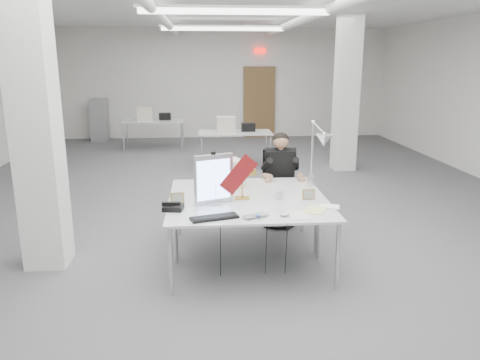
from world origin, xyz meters
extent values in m
cube|color=#505052|center=(0.00, 0.00, -0.01)|extent=(10.00, 14.00, 0.02)
cube|color=silver|center=(0.00, 7.01, 1.60)|extent=(10.00, 0.02, 3.20)
cube|color=white|center=(-2.30, -2.00, 1.60)|extent=(0.45, 0.45, 3.20)
cube|color=white|center=(2.50, 2.50, 1.60)|extent=(0.45, 0.45, 3.20)
cube|color=brown|center=(1.20, 6.94, 1.05)|extent=(0.95, 0.08, 2.10)
cube|color=red|center=(1.20, 6.90, 2.55)|extent=(0.32, 0.06, 0.16)
cylinder|color=silver|center=(-1.20, 0.00, 3.02)|extent=(0.16, 13.60, 0.16)
cylinder|color=silver|center=(1.40, 0.00, 3.02)|extent=(0.16, 13.60, 0.16)
cube|color=white|center=(0.00, 0.00, 2.98)|extent=(2.80, 0.14, 0.08)
cube|color=white|center=(0.00, 4.00, 2.98)|extent=(2.80, 0.14, 0.08)
cube|color=silver|center=(0.00, -2.50, 0.74)|extent=(1.80, 0.90, 0.02)
cube|color=silver|center=(0.00, -1.60, 0.74)|extent=(1.80, 0.90, 0.02)
cube|color=silver|center=(0.20, 3.00, 0.74)|extent=(1.60, 0.80, 0.02)
cube|color=silver|center=(-1.80, 5.20, 0.74)|extent=(1.60, 0.80, 0.02)
cube|color=gray|center=(-3.50, 6.65, 0.60)|extent=(0.45, 0.55, 1.20)
cube|color=#B8B8BD|center=(-0.39, -2.24, 1.03)|extent=(0.43, 0.20, 0.55)
cube|color=maroon|center=(-0.12, -2.27, 1.09)|extent=(0.43, 0.04, 0.46)
cube|color=black|center=(-0.40, -2.76, 0.77)|extent=(0.51, 0.29, 0.02)
imported|color=#A8A9AD|center=(0.03, -2.77, 0.77)|extent=(0.33, 0.29, 0.02)
ellipsoid|color=#B7B6BB|center=(0.31, -2.74, 0.77)|extent=(0.11, 0.09, 0.04)
cube|color=black|center=(-0.83, -2.44, 0.78)|extent=(0.23, 0.21, 0.05)
cube|color=olive|center=(-0.80, -2.20, 0.82)|extent=(0.16, 0.05, 0.12)
cube|color=#B3834D|center=(0.69, -2.17, 0.81)|extent=(0.16, 0.06, 0.12)
cylinder|color=silver|center=(0.36, -2.14, 0.81)|extent=(0.09, 0.04, 0.09)
cube|color=white|center=(0.47, -2.72, 0.76)|extent=(0.24, 0.32, 0.01)
cube|color=#F0EE90|center=(0.67, -2.57, 0.76)|extent=(0.31, 0.34, 0.01)
cube|color=white|center=(0.85, -2.46, 0.76)|extent=(0.25, 0.20, 0.01)
cube|color=beige|center=(-0.20, -1.52, 0.92)|extent=(0.44, 0.43, 0.33)
camera|label=1|loc=(-0.49, -7.20, 2.30)|focal=35.00mm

